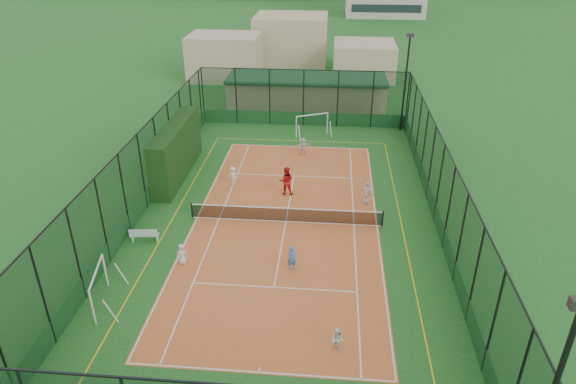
% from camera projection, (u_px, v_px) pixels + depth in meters
% --- Properties ---
extents(ground, '(300.00, 300.00, 0.00)m').
position_uv_depth(ground, '(286.00, 222.00, 31.19)').
color(ground, '#1E591E').
rests_on(ground, ground).
extents(court_slab, '(11.17, 23.97, 0.01)m').
position_uv_depth(court_slab, '(286.00, 222.00, 31.19)').
color(court_slab, '#BF5F2A').
rests_on(court_slab, ground).
extents(tennis_net, '(11.67, 0.12, 1.06)m').
position_uv_depth(tennis_net, '(286.00, 214.00, 30.95)').
color(tennis_net, black).
rests_on(tennis_net, ground).
extents(perimeter_fence, '(18.12, 34.12, 5.00)m').
position_uv_depth(perimeter_fence, '(286.00, 185.00, 30.04)').
color(perimeter_fence, black).
rests_on(perimeter_fence, ground).
extents(floodlight_ne, '(0.60, 0.26, 8.25)m').
position_uv_depth(floodlight_ne, '(405.00, 84.00, 43.26)').
color(floodlight_ne, black).
rests_on(floodlight_ne, ground).
extents(clubhouse, '(15.20, 7.20, 3.15)m').
position_uv_depth(clubhouse, '(307.00, 92.00, 49.88)').
color(clubhouse, tan).
rests_on(clubhouse, ground).
extents(hedge_left, '(1.29, 8.61, 3.77)m').
position_uv_depth(hedge_left, '(177.00, 151.00, 36.20)').
color(hedge_left, black).
rests_on(hedge_left, ground).
extents(white_bench, '(1.63, 0.62, 0.89)m').
position_uv_depth(white_bench, '(144.00, 234.00, 29.08)').
color(white_bench, white).
rests_on(white_bench, ground).
extents(futsal_goal_near, '(3.00, 1.40, 1.87)m').
position_uv_depth(futsal_goal_near, '(99.00, 288.00, 24.02)').
color(futsal_goal_near, white).
rests_on(futsal_goal_near, ground).
extents(futsal_goal_far, '(3.02, 1.99, 1.89)m').
position_uv_depth(futsal_goal_far, '(312.00, 125.00, 43.41)').
color(futsal_goal_far, white).
rests_on(futsal_goal_far, ground).
extents(child_near_left, '(0.63, 0.46, 1.18)m').
position_uv_depth(child_near_left, '(182.00, 254.00, 27.07)').
color(child_near_left, silver).
rests_on(child_near_left, court_slab).
extents(child_near_mid, '(0.58, 0.46, 1.39)m').
position_uv_depth(child_near_mid, '(292.00, 258.00, 26.58)').
color(child_near_mid, '#446CC0').
rests_on(child_near_mid, court_slab).
extents(child_near_right, '(0.70, 0.66, 1.14)m').
position_uv_depth(child_near_right, '(337.00, 340.00, 21.51)').
color(child_near_right, white).
rests_on(child_near_right, court_slab).
extents(child_far_left, '(0.84, 0.55, 1.21)m').
position_uv_depth(child_far_left, '(233.00, 175.00, 35.59)').
color(child_far_left, white).
rests_on(child_far_left, court_slab).
extents(child_far_right, '(0.96, 0.77, 1.53)m').
position_uv_depth(child_far_right, '(367.00, 193.00, 32.82)').
color(child_far_right, white).
rests_on(child_far_right, court_slab).
extents(child_far_back, '(1.32, 0.86, 1.36)m').
position_uv_depth(child_far_back, '(303.00, 146.00, 40.01)').
color(child_far_back, silver).
rests_on(child_far_back, court_slab).
extents(coach, '(0.99, 0.79, 1.97)m').
position_uv_depth(coach, '(286.00, 181.00, 33.93)').
color(coach, red).
rests_on(coach, court_slab).
extents(tennis_balls, '(4.77, 1.54, 0.07)m').
position_uv_depth(tennis_balls, '(285.00, 211.00, 32.29)').
color(tennis_balls, '#CCE033').
rests_on(tennis_balls, court_slab).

